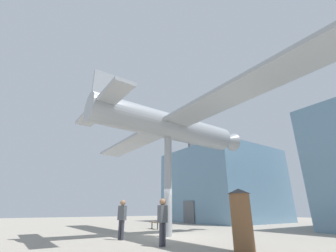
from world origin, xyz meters
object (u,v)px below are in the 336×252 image
(info_kiosk, at_px, (241,218))
(plaza_bench, at_px, (155,223))
(visitor_person, at_px, (122,216))
(suspended_airplane, at_px, (171,126))
(support_pylon_central, at_px, (168,184))
(visitor_second, at_px, (163,218))

(info_kiosk, bearing_deg, plaza_bench, 165.56)
(visitor_person, height_order, plaza_bench, visitor_person)
(suspended_airplane, xyz_separation_m, plaza_bench, (-4.88, 1.89, -6.02))
(visitor_person, bearing_deg, suspended_airplane, 61.58)
(support_pylon_central, xyz_separation_m, plaza_bench, (-4.89, 2.12, -2.37))
(suspended_airplane, height_order, plaza_bench, suspended_airplane)
(suspended_airplane, distance_m, plaza_bench, 7.98)
(visitor_person, bearing_deg, visitor_second, -15.30)
(support_pylon_central, distance_m, info_kiosk, 5.76)
(visitor_second, xyz_separation_m, plaza_bench, (-7.64, 4.28, -0.63))
(visitor_second, relative_size, info_kiosk, 0.86)
(plaza_bench, relative_size, info_kiosk, 0.70)
(visitor_person, relative_size, info_kiosk, 0.87)
(visitor_second, distance_m, plaza_bench, 8.78)
(suspended_airplane, relative_size, visitor_second, 10.86)
(visitor_person, xyz_separation_m, info_kiosk, (5.60, 2.16, 0.00))
(visitor_second, bearing_deg, visitor_person, 87.42)
(visitor_person, bearing_deg, support_pylon_central, 61.30)
(support_pylon_central, distance_m, plaza_bench, 5.83)
(support_pylon_central, height_order, visitor_person, support_pylon_central)
(visitor_person, height_order, visitor_second, visitor_person)
(support_pylon_central, distance_m, visitor_person, 3.21)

